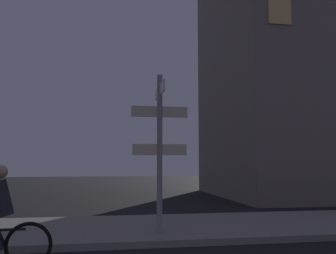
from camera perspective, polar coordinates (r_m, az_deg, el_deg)
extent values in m
cube|color=gray|center=(9.15, -0.85, -15.37)|extent=(40.00, 3.48, 0.14)
cylinder|color=gray|center=(7.98, -1.31, -3.98)|extent=(0.12, 0.12, 3.43)
cube|color=white|center=(8.13, -1.29, 5.66)|extent=(0.03, 1.27, 0.24)
cube|color=beige|center=(8.05, -1.30, 2.38)|extent=(1.25, 0.03, 0.24)
cube|color=beige|center=(7.99, -1.31, -3.53)|extent=(1.19, 0.03, 0.24)
torus|color=black|center=(6.40, -20.82, -16.76)|extent=(0.72, 0.12, 0.72)
sphere|color=tan|center=(6.33, -24.55, -6.34)|extent=(0.22, 0.22, 0.22)
cube|color=slate|center=(20.76, 22.39, 13.54)|extent=(10.59, 8.19, 16.47)
cube|color=#F2C672|center=(15.12, 16.94, 17.15)|extent=(0.90, 0.06, 1.20)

